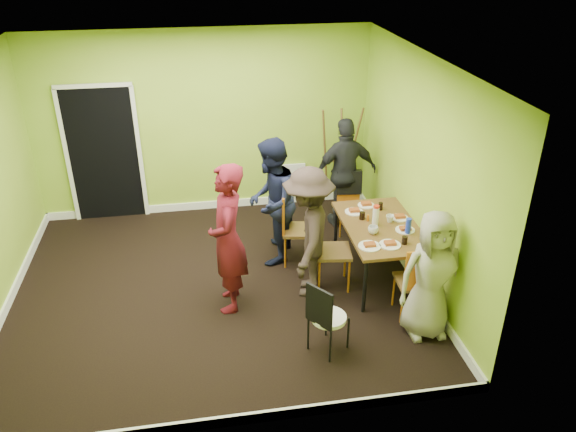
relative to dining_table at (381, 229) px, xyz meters
name	(u,v)px	position (x,y,z in m)	size (l,w,h in m)	color
ground	(218,287)	(-2.05, 0.11, -0.70)	(5.00, 5.00, 0.00)	black
room_walls	(211,216)	(-2.07, 0.15, 0.29)	(5.04, 4.54, 2.82)	#89AD2C
dining_table	(381,229)	(0.00, 0.00, 0.00)	(0.90, 1.50, 0.75)	black
chair_left_far	(292,224)	(-1.02, 0.57, -0.13)	(0.49, 0.49, 1.01)	#C06712
chair_left_near	(326,245)	(-0.71, -0.07, -0.11)	(0.49, 0.48, 1.04)	#C06712
chair_back_end	(349,189)	(-0.04, 1.36, -0.06)	(0.41, 0.47, 0.90)	#C06712
chair_front_end	(417,278)	(0.15, -0.88, -0.16)	(0.41, 0.42, 0.95)	#C06712
chair_bentwood	(325,315)	(-1.00, -1.29, -0.22)	(0.47, 0.47, 0.86)	black
easel	(339,158)	(0.01, 2.13, 0.11)	(0.66, 0.62, 1.64)	brown
plate_near_left	(354,212)	(-0.23, 0.41, 0.06)	(0.24, 0.24, 0.01)	white
plate_near_right	(370,246)	(-0.29, -0.47, 0.06)	(0.26, 0.26, 0.01)	white
plate_far_back	(366,205)	(-0.02, 0.57, 0.06)	(0.22, 0.22, 0.01)	white
plate_far_front	(390,245)	(-0.05, -0.48, 0.06)	(0.25, 0.25, 0.01)	white
plate_wall_back	(399,218)	(0.29, 0.15, 0.06)	(0.23, 0.23, 0.01)	white
plate_wall_front	(405,230)	(0.25, -0.17, 0.06)	(0.24, 0.24, 0.01)	white
thermos	(376,216)	(-0.07, 0.02, 0.17)	(0.08, 0.08, 0.24)	white
blue_bottle	(408,226)	(0.25, -0.25, 0.16)	(0.07, 0.07, 0.20)	#1A33C7
orange_bottle	(368,218)	(-0.13, 0.15, 0.10)	(0.03, 0.03, 0.08)	#C06712
glass_mid	(362,216)	(-0.19, 0.21, 0.10)	(0.07, 0.07, 0.10)	black
glass_back	(381,206)	(0.12, 0.42, 0.11)	(0.06, 0.06, 0.10)	black
glass_front	(405,240)	(0.13, -0.47, 0.10)	(0.07, 0.07, 0.10)	black
cup_a	(373,230)	(-0.16, -0.18, 0.10)	(0.12, 0.12, 0.10)	white
cup_b	(390,219)	(0.13, 0.07, 0.10)	(0.10, 0.10, 0.09)	white
person_standing	(228,239)	(-1.91, -0.28, 0.21)	(0.66, 0.43, 1.80)	#540E19
person_left_far	(271,202)	(-1.27, 0.68, 0.16)	(0.83, 0.65, 1.70)	black
person_left_near	(308,233)	(-0.96, -0.15, 0.12)	(1.06, 0.61, 1.64)	#2C211D
person_back_end	(345,173)	(-0.07, 1.50, 0.13)	(0.97, 0.40, 1.65)	black
person_front_end	(432,276)	(0.18, -1.15, 0.05)	(0.73, 0.47, 1.49)	gray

